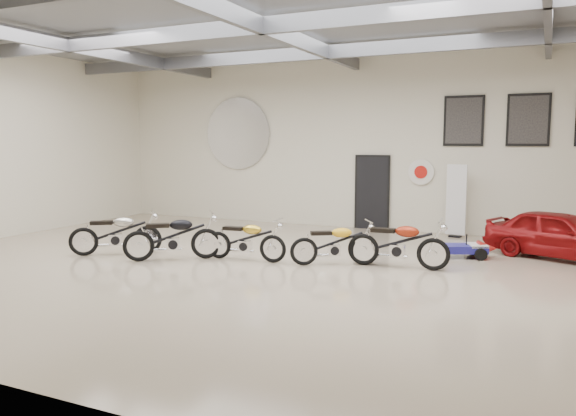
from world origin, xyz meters
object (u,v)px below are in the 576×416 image
at_px(motorcycle_silver, 116,232).
at_px(vintage_car, 560,235).
at_px(go_kart, 464,246).
at_px(banner_stand, 456,201).
at_px(motorcycle_red, 398,242).
at_px(motorcycle_gold, 245,239).
at_px(motorcycle_black, 173,236).
at_px(motorcycle_yellow, 334,242).

xyz_separation_m(motorcycle_silver, vintage_car, (9.09, 3.77, 0.02)).
height_order(motorcycle_silver, go_kart, motorcycle_silver).
height_order(banner_stand, motorcycle_red, banner_stand).
relative_size(motorcycle_gold, vintage_car, 0.59).
xyz_separation_m(go_kart, vintage_car, (1.92, 0.78, 0.26)).
relative_size(banner_stand, motorcycle_black, 0.94).
bearing_deg(motorcycle_silver, vintage_car, -13.54).
xyz_separation_m(motorcycle_silver, motorcycle_black, (1.51, 0.08, 0.01)).
relative_size(motorcycle_silver, motorcycle_yellow, 1.11).
height_order(motorcycle_black, motorcycle_yellow, motorcycle_black).
bearing_deg(banner_stand, motorcycle_yellow, -104.95).
bearing_deg(motorcycle_yellow, banner_stand, 36.74).
bearing_deg(motorcycle_black, go_kart, -10.24).
height_order(motorcycle_yellow, motorcycle_red, motorcycle_red).
distance_m(banner_stand, motorcycle_silver, 8.71).
xyz_separation_m(banner_stand, go_kart, (0.58, -2.69, -0.69)).
bearing_deg(motorcycle_gold, motorcycle_red, 7.85).
xyz_separation_m(motorcycle_silver, go_kart, (7.17, 2.98, -0.25)).
height_order(motorcycle_gold, motorcycle_red, motorcycle_red).
distance_m(banner_stand, go_kart, 2.84).
height_order(banner_stand, go_kart, banner_stand).
relative_size(banner_stand, go_kart, 1.29).
xyz_separation_m(banner_stand, vintage_car, (2.50, -1.91, -0.43)).
xyz_separation_m(motorcycle_gold, motorcycle_red, (3.14, 0.69, 0.05)).
distance_m(motorcycle_gold, motorcycle_red, 3.22).
bearing_deg(go_kart, motorcycle_silver, 178.75).
height_order(banner_stand, motorcycle_black, banner_stand).
relative_size(motorcycle_yellow, go_kart, 1.21).
relative_size(banner_stand, vintage_car, 0.62).
relative_size(motorcycle_gold, go_kart, 1.23).
bearing_deg(go_kart, motorcycle_gold, -175.38).
distance_m(motorcycle_black, motorcycle_gold, 1.57).
height_order(banner_stand, motorcycle_yellow, banner_stand).
relative_size(banner_stand, motorcycle_silver, 0.97).
bearing_deg(go_kart, banner_stand, 78.31).
distance_m(banner_stand, motorcycle_yellow, 4.92).
bearing_deg(motorcycle_yellow, vintage_car, -0.22).
xyz_separation_m(motorcycle_red, go_kart, (1.08, 1.60, -0.26)).
xyz_separation_m(motorcycle_silver, motorcycle_red, (6.09, 1.39, 0.01)).
relative_size(motorcycle_black, go_kart, 1.37).
distance_m(motorcycle_black, go_kart, 6.37).
distance_m(motorcycle_silver, motorcycle_yellow, 4.95).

